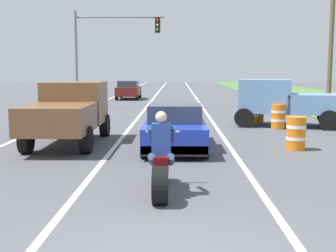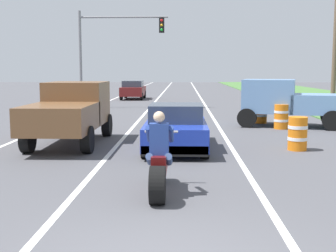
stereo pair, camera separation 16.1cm
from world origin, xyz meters
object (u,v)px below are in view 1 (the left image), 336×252
Objects in this scene: pickup_truck_left_lane_brown at (69,110)px; construction_barrel_nearest at (296,133)px; construction_barrel_far at (258,112)px; construction_barrel_mid at (278,116)px; motorcycle_with_rider at (161,165)px; traffic_light_mast_near at (104,42)px; pickup_truck_right_shoulder_light_blue at (288,100)px; sports_car_blue at (175,128)px; distant_car_far_ahead at (129,90)px.

pickup_truck_left_lane_brown is 7.13m from construction_barrel_nearest.
pickup_truck_left_lane_brown is 4.80× the size of construction_barrel_far.
motorcycle_with_rider is at bearing -114.33° from construction_barrel_mid.
traffic_light_mast_near reaches higher than motorcycle_with_rider.
motorcycle_with_rider is 0.43× the size of pickup_truck_right_shoulder_light_blue.
motorcycle_with_rider is 2.21× the size of construction_barrel_mid.
pickup_truck_right_shoulder_light_blue is at bearing 30.15° from pickup_truck_left_lane_brown.
pickup_truck_right_shoulder_light_blue is at bearing 78.63° from construction_barrel_nearest.
pickup_truck_right_shoulder_light_blue is (5.01, 10.61, 0.51)m from motorcycle_with_rider.
motorcycle_with_rider is 20.39m from traffic_light_mast_near.
motorcycle_with_rider is 2.21× the size of construction_barrel_nearest.
sports_car_blue is 1.08× the size of distant_car_far_ahead.
sports_car_blue reaches higher than construction_barrel_mid.
pickup_truck_right_shoulder_light_blue is at bearing -44.49° from traffic_light_mast_near.
distant_car_far_ahead is (-0.44, 22.14, -0.33)m from pickup_truck_left_lane_brown.
construction_barrel_nearest is 4.89m from construction_barrel_mid.
traffic_light_mast_near is 13.55m from construction_barrel_mid.
pickup_truck_right_shoulder_light_blue reaches higher than sports_car_blue.
pickup_truck_right_shoulder_light_blue reaches higher than construction_barrel_mid.
pickup_truck_right_shoulder_light_blue is 5.14× the size of construction_barrel_mid.
pickup_truck_left_lane_brown is at bearing -152.51° from construction_barrel_mid.
sports_car_blue is 4.30× the size of construction_barrel_far.
pickup_truck_right_shoulder_light_blue reaches higher than construction_barrel_nearest.
construction_barrel_mid is 2.04m from construction_barrel_far.
traffic_light_mast_near is 6.00× the size of construction_barrel_mid.
construction_barrel_far is (3.71, 6.68, -0.13)m from sports_car_blue.
traffic_light_mast_near is (-9.20, 9.04, 2.95)m from pickup_truck_right_shoulder_light_blue.
distant_car_far_ahead is at bearing 108.00° from construction_barrel_nearest.
sports_car_blue reaches higher than construction_barrel_nearest.
pickup_truck_right_shoulder_light_blue is (4.77, 5.49, 0.48)m from sports_car_blue.
pickup_truck_right_shoulder_light_blue is 1.29× the size of distant_car_far_ahead.
distant_car_far_ahead is (-8.62, 17.39, -0.33)m from pickup_truck_right_shoulder_light_blue.
motorcycle_with_rider is 6.68m from pickup_truck_left_lane_brown.
construction_barrel_nearest is at bearing -96.61° from construction_barrel_mid.
sports_car_blue is at bearing -73.06° from traffic_light_mast_near.
motorcycle_with_rider is at bearing -108.51° from construction_barrel_far.
pickup_truck_right_shoulder_light_blue is 13.23m from traffic_light_mast_near.
traffic_light_mast_near reaches higher than pickup_truck_left_lane_brown.
traffic_light_mast_near is 8.99m from distant_car_far_ahead.
pickup_truck_left_lane_brown is 22.14m from distant_car_far_ahead.
construction_barrel_far is at bearing -64.98° from distant_car_far_ahead.
traffic_light_mast_near is 6.00× the size of construction_barrel_nearest.
pickup_truck_left_lane_brown is at bearing 167.73° from sports_car_blue.
distant_car_far_ahead is at bearing 97.35° from motorcycle_with_rider.
construction_barrel_far is 0.25× the size of distant_car_far_ahead.
motorcycle_with_rider reaches higher than distant_car_far_ahead.
distant_car_far_ahead is at bearing 86.05° from traffic_light_mast_near.
sports_car_blue is 15.57m from traffic_light_mast_near.
distant_car_far_ahead is at bearing 116.38° from pickup_truck_right_shoulder_light_blue.
sports_car_blue is 6.30m from construction_barrel_mid.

